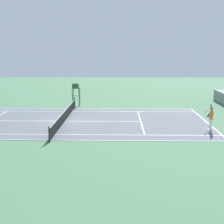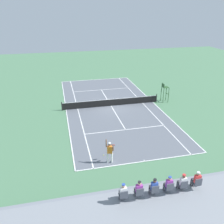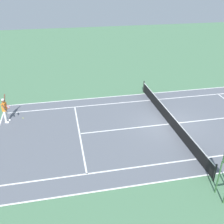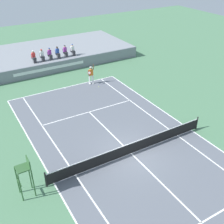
# 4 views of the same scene
# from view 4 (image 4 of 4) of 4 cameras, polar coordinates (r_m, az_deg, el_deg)

# --- Properties ---
(ground_plane) EXTENTS (80.00, 80.00, 0.00)m
(ground_plane) POSITION_cam_4_polar(r_m,az_deg,el_deg) (19.31, 3.94, -8.42)
(ground_plane) COLOR #4C7A56
(court) EXTENTS (11.08, 23.88, 0.03)m
(court) POSITION_cam_4_polar(r_m,az_deg,el_deg) (19.31, 3.94, -8.39)
(court) COLOR slate
(court) RESTS_ON ground
(net) EXTENTS (11.98, 0.10, 1.07)m
(net) POSITION_cam_4_polar(r_m,az_deg,el_deg) (18.99, 4.00, -7.19)
(net) COLOR black
(net) RESTS_ON ground
(barrier_wall) EXTENTS (22.45, 0.25, 1.28)m
(barrier_wall) POSITION_cam_4_polar(r_m,az_deg,el_deg) (31.62, -12.44, 8.57)
(barrier_wall) COLOR gray
(barrier_wall) RESTS_ON ground
(bleacher_platform) EXTENTS (22.45, 8.97, 1.28)m
(bleacher_platform) POSITION_cam_4_polar(r_m,az_deg,el_deg) (35.78, -14.95, 10.84)
(bleacher_platform) COLOR gray
(bleacher_platform) RESTS_ON ground
(spectator_seated_0) EXTENTS (0.44, 0.60, 1.26)m
(spectator_seated_0) POSITION_cam_4_polar(r_m,az_deg,el_deg) (31.73, -15.50, 10.67)
(spectator_seated_0) COLOR #474C56
(spectator_seated_0) RESTS_ON bleacher_platform
(spectator_seated_1) EXTENTS (0.44, 0.60, 1.26)m
(spectator_seated_1) POSITION_cam_4_polar(r_m,az_deg,el_deg) (31.96, -13.91, 11.03)
(spectator_seated_1) COLOR #474C56
(spectator_seated_1) RESTS_ON bleacher_platform
(spectator_seated_2) EXTENTS (0.44, 0.60, 1.26)m
(spectator_seated_2) POSITION_cam_4_polar(r_m,az_deg,el_deg) (32.19, -12.42, 11.35)
(spectator_seated_2) COLOR #474C56
(spectator_seated_2) RESTS_ON bleacher_platform
(spectator_seated_3) EXTENTS (0.44, 0.60, 1.26)m
(spectator_seated_3) POSITION_cam_4_polar(r_m,az_deg,el_deg) (32.46, -10.90, 11.67)
(spectator_seated_3) COLOR #474C56
(spectator_seated_3) RESTS_ON bleacher_platform
(spectator_seated_4) EXTENTS (0.44, 0.60, 1.26)m
(spectator_seated_4) POSITION_cam_4_polar(r_m,az_deg,el_deg) (32.76, -9.40, 11.99)
(spectator_seated_4) COLOR #474C56
(spectator_seated_4) RESTS_ON bleacher_platform
(spectator_seated_5) EXTENTS (0.44, 0.60, 1.26)m
(spectator_seated_5) POSITION_cam_4_polar(r_m,az_deg,el_deg) (33.07, -7.91, 12.28)
(spectator_seated_5) COLOR #474C56
(spectator_seated_5) RESTS_ON bleacher_platform
(tennis_player) EXTENTS (0.82, 0.61, 2.08)m
(tennis_player) POSITION_cam_4_polar(r_m,az_deg,el_deg) (28.53, -4.26, 7.53)
(tennis_player) COLOR white
(tennis_player) RESTS_ON ground
(tennis_ball) EXTENTS (0.07, 0.07, 0.07)m
(tennis_ball) POSITION_cam_4_polar(r_m,az_deg,el_deg) (28.17, -2.69, 5.13)
(tennis_ball) COLOR #D1E533
(tennis_ball) RESTS_ON ground
(umpire_chair) EXTENTS (0.77, 0.77, 2.44)m
(umpire_chair) POSITION_cam_4_polar(r_m,az_deg,el_deg) (16.27, -17.19, -11.66)
(umpire_chair) COLOR #2D562D
(umpire_chair) RESTS_ON ground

